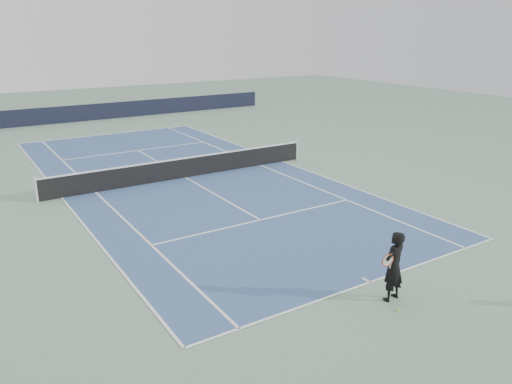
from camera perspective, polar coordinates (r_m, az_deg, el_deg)
ground at (r=23.27m, az=-8.06°, el=1.63°), size 80.00×80.00×0.00m
court_surface at (r=23.26m, az=-8.07°, el=1.64°), size 10.97×23.77×0.01m
tennis_net at (r=23.13m, az=-8.12°, el=2.83°), size 12.90×0.10×1.07m
windscreen_far at (r=39.80m, az=-19.02°, el=8.55°), size 30.00×0.25×1.20m
tennis_player at (r=12.97m, az=15.43°, el=-8.18°), size 0.83×0.59×1.84m
tennis_ball at (r=12.92m, az=15.86°, el=-12.80°), size 0.07×0.07×0.07m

